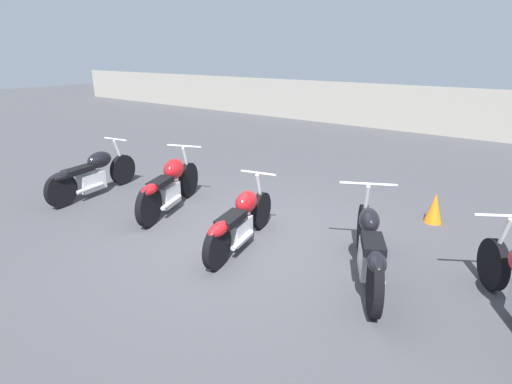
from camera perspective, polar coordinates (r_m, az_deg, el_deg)
ground_plane at (r=6.00m, az=-2.13°, el=-6.80°), size 60.00×60.00×0.00m
fence_back at (r=14.75m, az=23.88°, el=10.56°), size 40.00×0.04×1.57m
motorcycle_slot_0 at (r=8.29m, az=-22.37°, el=2.41°), size 0.67×2.10×0.99m
motorcycle_slot_1 at (r=7.07m, az=-12.27°, el=0.91°), size 0.97×2.01×1.03m
motorcycle_slot_2 at (r=5.62m, az=-2.31°, el=-4.17°), size 0.69×1.93×0.95m
motorcycle_slot_3 at (r=5.01m, az=15.88°, el=-7.68°), size 1.17×1.94×1.03m
traffic_cone_near at (r=7.10m, az=24.11°, el=-2.12°), size 0.28×0.28×0.49m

